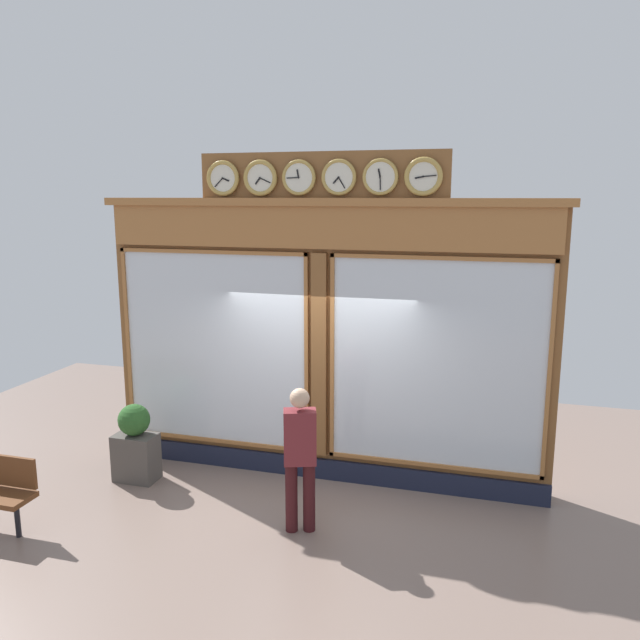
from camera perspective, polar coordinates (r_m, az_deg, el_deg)
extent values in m
plane|color=#7A665B|center=(6.56, -7.39, -23.92)|extent=(14.00, 14.00, 0.00)
cube|color=brown|center=(8.39, 0.28, -2.25)|extent=(5.92, 0.30, 3.63)
cube|color=#191E33|center=(8.78, -0.04, -13.21)|extent=(5.92, 0.08, 0.28)
cube|color=#A56936|center=(7.98, -0.08, 8.34)|extent=(5.80, 0.08, 0.53)
cube|color=#A56936|center=(7.99, -0.04, 10.60)|extent=(6.04, 0.20, 0.10)
cube|color=silver|center=(7.99, 10.42, -3.97)|extent=(2.61, 0.02, 2.60)
cube|color=#A56936|center=(7.74, 10.76, 5.52)|extent=(2.71, 0.04, 0.05)
cube|color=#A56936|center=(8.41, 10.09, -12.76)|extent=(2.71, 0.04, 0.05)
cube|color=#A56936|center=(7.97, 19.99, -4.52)|extent=(0.05, 0.04, 2.70)
cube|color=#A56936|center=(8.20, 1.11, -3.40)|extent=(0.05, 0.04, 2.70)
cube|color=silver|center=(8.78, -9.52, -2.56)|extent=(2.61, 0.02, 2.60)
cube|color=#A56936|center=(8.55, -9.86, 6.07)|extent=(2.71, 0.04, 0.05)
cube|color=#A56936|center=(9.17, -9.30, -10.67)|extent=(2.71, 0.04, 0.05)
cube|color=#A56936|center=(9.41, -16.91, -1.98)|extent=(0.05, 0.04, 2.70)
cube|color=#A56936|center=(8.29, -1.23, -3.23)|extent=(0.05, 0.04, 2.70)
cube|color=brown|center=(8.25, -0.06, -3.31)|extent=(0.20, 0.10, 2.70)
cube|color=brown|center=(8.04, 0.04, 12.73)|extent=(3.20, 0.06, 0.63)
cylinder|color=silver|center=(7.70, 9.31, 12.65)|extent=(0.36, 0.02, 0.36)
torus|color=#B79347|center=(7.70, 9.31, 12.65)|extent=(0.46, 0.06, 0.46)
cube|color=black|center=(7.69, 8.93, 12.60)|extent=(0.10, 0.01, 0.04)
cube|color=black|center=(7.68, 9.88, 12.69)|extent=(0.15, 0.01, 0.03)
sphere|color=black|center=(7.68, 9.29, 12.65)|extent=(0.02, 0.02, 0.02)
cylinder|color=silver|center=(7.78, 5.47, 12.73)|extent=(0.36, 0.02, 0.36)
torus|color=#B79347|center=(7.78, 5.46, 12.73)|extent=(0.44, 0.04, 0.44)
cube|color=black|center=(7.77, 5.37, 13.09)|extent=(0.04, 0.01, 0.10)
cube|color=black|center=(7.76, 5.45, 12.16)|extent=(0.02, 0.01, 0.15)
sphere|color=black|center=(7.76, 5.44, 12.73)|extent=(0.02, 0.02, 0.02)
cylinder|color=silver|center=(7.89, 1.71, 12.75)|extent=(0.36, 0.02, 0.36)
torus|color=#B79347|center=(7.89, 1.70, 12.75)|extent=(0.44, 0.05, 0.44)
cube|color=black|center=(7.88, 1.45, 12.48)|extent=(0.08, 0.01, 0.09)
cube|color=black|center=(7.87, 1.97, 12.27)|extent=(0.09, 0.01, 0.14)
sphere|color=black|center=(7.87, 1.68, 12.75)|extent=(0.02, 0.02, 0.02)
cylinder|color=silver|center=(8.03, -1.92, 12.72)|extent=(0.36, 0.02, 0.36)
torus|color=#B79347|center=(8.03, -1.93, 12.72)|extent=(0.44, 0.04, 0.44)
cube|color=black|center=(8.02, -2.02, 13.07)|extent=(0.03, 0.01, 0.10)
cube|color=black|center=(8.04, -2.49, 12.69)|extent=(0.15, 0.01, 0.02)
sphere|color=black|center=(8.02, -1.96, 12.72)|extent=(0.02, 0.02, 0.02)
cylinder|color=silver|center=(8.21, -5.42, 12.65)|extent=(0.36, 0.02, 0.36)
torus|color=#B79347|center=(8.20, -5.43, 12.65)|extent=(0.45, 0.06, 0.45)
cube|color=black|center=(8.20, -5.65, 12.37)|extent=(0.07, 0.01, 0.09)
cube|color=black|center=(8.17, -4.98, 12.44)|extent=(0.15, 0.01, 0.07)
sphere|color=black|center=(8.19, -5.46, 12.65)|extent=(0.02, 0.02, 0.02)
cylinder|color=silver|center=(8.41, -8.75, 12.53)|extent=(0.36, 0.02, 0.36)
torus|color=#B79347|center=(8.40, -8.77, 12.53)|extent=(0.45, 0.06, 0.45)
cube|color=black|center=(8.37, -8.50, 12.42)|extent=(0.10, 0.01, 0.05)
cube|color=black|center=(8.41, -9.13, 12.15)|extent=(0.12, 0.01, 0.12)
sphere|color=black|center=(8.39, -8.81, 12.53)|extent=(0.02, 0.02, 0.02)
cylinder|color=#3A1316|center=(7.43, -2.59, -15.67)|extent=(0.14, 0.14, 0.82)
cylinder|color=#3A1316|center=(7.43, -0.99, -15.65)|extent=(0.14, 0.14, 0.82)
cube|color=maroon|center=(7.14, -1.82, -10.49)|extent=(0.41, 0.33, 0.62)
sphere|color=tan|center=(6.98, -1.85, -7.06)|extent=(0.22, 0.22, 0.22)
cube|color=#4C4742|center=(9.00, -16.25, -11.80)|extent=(0.56, 0.36, 0.64)
sphere|color=#285623|center=(8.81, -16.44, -8.63)|extent=(0.42, 0.42, 0.42)
cylinder|color=black|center=(8.13, -25.64, -15.81)|extent=(0.06, 0.06, 0.45)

